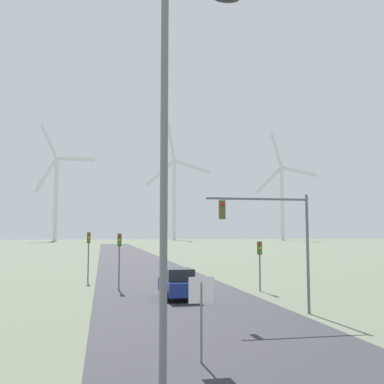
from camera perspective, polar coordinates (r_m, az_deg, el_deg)
road_surface at (r=52.46m, az=-6.38°, el=-9.54°), size 10.00×240.00×0.01m
streetlamp at (r=10.61m, az=-3.56°, el=7.25°), size 3.74×0.32×9.85m
stop_sign_near at (r=14.20m, az=1.19°, el=-13.84°), size 0.81×0.07×2.59m
traffic_light_post_near_left at (r=32.10m, az=-9.21°, el=-7.10°), size 0.28×0.34×3.92m
traffic_light_post_near_right at (r=31.36m, az=8.60°, el=-7.86°), size 0.28×0.34×3.38m
traffic_light_post_mid_left at (r=38.22m, az=-13.00°, el=-6.62°), size 0.28×0.33×4.02m
traffic_light_mast_overhead at (r=22.44m, az=10.13°, el=-4.38°), size 5.24×0.35×5.87m
car_approaching at (r=27.63m, az=-1.78°, el=-11.55°), size 1.95×4.16×1.83m
wind_turbine_left at (r=237.36m, az=-16.88°, el=0.39°), size 30.40×12.06×60.70m
wind_turbine_center at (r=266.17m, az=-2.28°, el=0.27°), size 37.12×16.82×70.23m
wind_turbine_right at (r=252.56m, az=11.35°, el=-0.28°), size 31.55×12.23×59.61m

